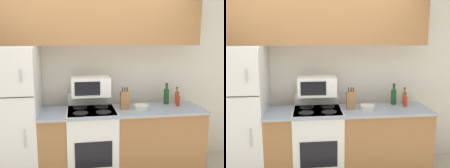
# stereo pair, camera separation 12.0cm
# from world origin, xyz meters

# --- Properties ---
(wall_back) EXTENTS (8.00, 0.05, 2.55)m
(wall_back) POSITION_xyz_m (0.00, 0.75, 1.27)
(wall_back) COLOR silver
(wall_back) RESTS_ON ground_plane
(lower_cabinets) EXTENTS (2.17, 0.62, 0.93)m
(lower_cabinets) POSITION_xyz_m (0.36, 0.29, 0.47)
(lower_cabinets) COLOR #9E6B3D
(lower_cabinets) RESTS_ON ground_plane
(refrigerator) EXTENTS (0.73, 0.74, 1.77)m
(refrigerator) POSITION_xyz_m (-1.08, 0.36, 0.88)
(refrigerator) COLOR white
(refrigerator) RESTS_ON ground_plane
(upper_cabinets) EXTENTS (2.89, 0.35, 0.63)m
(upper_cabinets) POSITION_xyz_m (0.00, 0.55, 2.08)
(upper_cabinets) COLOR #9E6B3D
(upper_cabinets) RESTS_ON refrigerator
(stove) EXTENTS (0.64, 0.60, 1.10)m
(stove) POSITION_xyz_m (-0.05, 0.28, 0.49)
(stove) COLOR white
(stove) RESTS_ON ground_plane
(microwave) EXTENTS (0.51, 0.32, 0.25)m
(microwave) POSITION_xyz_m (-0.05, 0.40, 1.23)
(microwave) COLOR white
(microwave) RESTS_ON stove
(knife_block) EXTENTS (0.11, 0.09, 0.30)m
(knife_block) POSITION_xyz_m (0.39, 0.30, 1.05)
(knife_block) COLOR #9E6B3D
(knife_block) RESTS_ON lower_cabinets
(bowl) EXTENTS (0.20, 0.20, 0.06)m
(bowl) POSITION_xyz_m (0.60, 0.23, 0.96)
(bowl) COLOR silver
(bowl) RESTS_ON lower_cabinets
(bottle_vinegar) EXTENTS (0.06, 0.06, 0.24)m
(bottle_vinegar) POSITION_xyz_m (1.20, 0.48, 1.02)
(bottle_vinegar) COLOR olive
(bottle_vinegar) RESTS_ON lower_cabinets
(bottle_wine_green) EXTENTS (0.08, 0.08, 0.30)m
(bottle_wine_green) POSITION_xyz_m (1.04, 0.47, 1.05)
(bottle_wine_green) COLOR #194C23
(bottle_wine_green) RESTS_ON lower_cabinets
(bottle_hot_sauce) EXTENTS (0.05, 0.05, 0.20)m
(bottle_hot_sauce) POSITION_xyz_m (1.16, 0.34, 1.01)
(bottle_hot_sauce) COLOR red
(bottle_hot_sauce) RESTS_ON lower_cabinets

